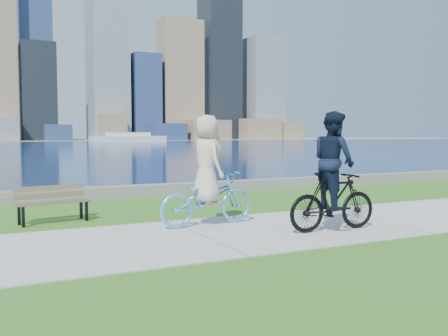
# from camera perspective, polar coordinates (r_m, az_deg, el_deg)

# --- Properties ---
(ground) EXTENTS (320.00, 320.00, 0.00)m
(ground) POSITION_cam_1_polar(r_m,az_deg,el_deg) (9.35, -2.48, -7.84)
(ground) COLOR #2B5F19
(ground) RESTS_ON ground
(concrete_path) EXTENTS (80.00, 3.50, 0.02)m
(concrete_path) POSITION_cam_1_polar(r_m,az_deg,el_deg) (9.34, -2.48, -7.78)
(concrete_path) COLOR #A1A09C
(concrete_path) RESTS_ON ground
(seawall) EXTENTS (90.00, 0.50, 0.35)m
(seawall) POSITION_cam_1_polar(r_m,az_deg,el_deg) (15.14, -11.95, -2.70)
(seawall) COLOR slate
(seawall) RESTS_ON ground
(bay_water) EXTENTS (320.00, 131.00, 0.01)m
(bay_water) POSITION_cam_1_polar(r_m,az_deg,el_deg) (80.49, -23.52, 2.31)
(bay_water) COLOR navy
(bay_water) RESTS_ON ground
(city_skyline) EXTENTS (175.01, 22.11, 76.00)m
(city_skyline) POSITION_cam_1_polar(r_m,az_deg,el_deg) (139.63, -20.90, 11.97)
(city_skyline) COLOR slate
(city_skyline) RESTS_ON ground
(ferry_far) EXTENTS (15.58, 4.45, 2.11)m
(ferry_far) POSITION_cam_1_polar(r_m,az_deg,el_deg) (107.22, -10.92, 3.37)
(ferry_far) COLOR silver
(ferry_far) RESTS_ON ground
(park_bench) EXTENTS (1.58, 0.77, 0.78)m
(park_bench) POSITION_cam_1_polar(r_m,az_deg,el_deg) (11.35, -19.05, -3.50)
(park_bench) COLOR black
(park_bench) RESTS_ON ground
(cyclist_woman) EXTENTS (0.91, 2.17, 2.28)m
(cyclist_woman) POSITION_cam_1_polar(r_m,az_deg,el_deg) (10.25, -1.97, -1.90)
(cyclist_woman) COLOR #62B5EE
(cyclist_woman) RESTS_ON ground
(cyclist_man) EXTENTS (0.76, 1.94, 2.32)m
(cyclist_man) POSITION_cam_1_polar(r_m,az_deg,el_deg) (9.87, 12.37, -1.47)
(cyclist_man) COLOR black
(cyclist_man) RESTS_ON ground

